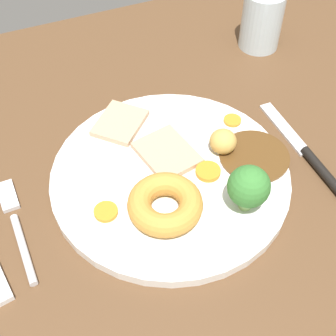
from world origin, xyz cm
name	(u,v)px	position (x,y,z in cm)	size (l,w,h in cm)	color
dining_table	(173,194)	(0.00, 0.00, 1.80)	(120.00, 84.00, 3.60)	brown
dinner_plate	(168,177)	(-0.30, 1.03, 4.30)	(29.72, 29.72, 1.40)	white
gravy_pool	(254,156)	(10.91, -0.71, 5.15)	(8.99, 8.99, 0.30)	#563819
meat_slice_main	(167,153)	(0.75, 3.87, 5.40)	(7.72, 6.18, 0.80)	tan
meat_slice_under	(120,123)	(-2.93, 11.45, 5.40)	(6.91, 5.68, 0.80)	tan
yorkshire_pudding	(165,204)	(-2.84, -4.13, 6.39)	(8.68, 8.68, 2.77)	#C68938
roast_potato_left	(223,141)	(7.67, 1.95, 6.59)	(3.43, 3.48, 3.17)	tan
carrot_coin_front	(208,171)	(4.26, -0.87, 5.31)	(3.11, 3.11, 0.63)	orange
carrot_coin_back	(232,120)	(11.39, 6.12, 5.21)	(2.38, 2.38, 0.42)	orange
carrot_coin_side	(106,212)	(-9.23, -1.71, 5.27)	(2.80, 2.80, 0.53)	orange
broccoli_floret	(249,187)	(6.00, -7.08, 8.57)	(4.89, 4.89, 6.12)	#8CB766
fork	(17,226)	(-19.18, 1.34, 3.99)	(2.14, 15.29, 0.90)	silver
knife	(308,155)	(18.11, -2.51, 4.05)	(1.72, 18.50, 1.20)	black
water_glass	(262,20)	(24.79, 22.02, 8.24)	(6.51, 6.51, 9.29)	silver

